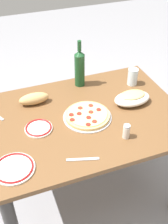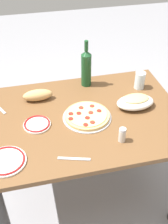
{
  "view_description": "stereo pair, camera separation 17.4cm",
  "coord_description": "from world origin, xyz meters",
  "px_view_note": "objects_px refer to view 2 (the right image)",
  "views": [
    {
      "loc": [
        -0.48,
        -1.28,
        1.85
      ],
      "look_at": [
        0.0,
        0.0,
        0.77
      ],
      "focal_mm": 46.13,
      "sensor_mm": 36.0,
      "label": 1
    },
    {
      "loc": [
        -0.31,
        -1.33,
        1.85
      ],
      "look_at": [
        0.0,
        0.0,
        0.77
      ],
      "focal_mm": 46.13,
      "sensor_mm": 36.0,
      "label": 2
    }
  ],
  "objects_px": {
    "side_plate_far": "(37,124)",
    "water_glass": "(140,80)",
    "bread_loaf": "(38,95)",
    "spice_shaker": "(122,135)",
    "wine_bottle": "(86,68)",
    "baked_pasta_dish": "(135,101)",
    "pepperoni_pizza": "(87,116)",
    "side_plate_near": "(6,161)",
    "dining_table": "(84,131)"
  },
  "relations": [
    {
      "from": "dining_table",
      "to": "side_plate_near",
      "type": "bearing_deg",
      "value": -150.17
    },
    {
      "from": "bread_loaf",
      "to": "spice_shaker",
      "type": "distance_m",
      "value": 0.64
    },
    {
      "from": "bread_loaf",
      "to": "spice_shaker",
      "type": "xyz_separation_m",
      "value": [
        0.41,
        -0.49,
        0.01
      ]
    },
    {
      "from": "water_glass",
      "to": "spice_shaker",
      "type": "distance_m",
      "value": 0.56
    },
    {
      "from": "pepperoni_pizza",
      "to": "side_plate_near",
      "type": "distance_m",
      "value": 0.55
    },
    {
      "from": "wine_bottle",
      "to": "bread_loaf",
      "type": "height_order",
      "value": "wine_bottle"
    },
    {
      "from": "pepperoni_pizza",
      "to": "side_plate_near",
      "type": "bearing_deg",
      "value": -152.81
    },
    {
      "from": "wine_bottle",
      "to": "water_glass",
      "type": "bearing_deg",
      "value": -19.44
    },
    {
      "from": "baked_pasta_dish",
      "to": "water_glass",
      "type": "height_order",
      "value": "water_glass"
    },
    {
      "from": "pepperoni_pizza",
      "to": "side_plate_near",
      "type": "xyz_separation_m",
      "value": [
        -0.49,
        -0.25,
        -0.01
      ]
    },
    {
      "from": "pepperoni_pizza",
      "to": "baked_pasta_dish",
      "type": "bearing_deg",
      "value": 6.58
    },
    {
      "from": "dining_table",
      "to": "side_plate_far",
      "type": "bearing_deg",
      "value": -175.58
    },
    {
      "from": "dining_table",
      "to": "water_glass",
      "type": "bearing_deg",
      "value": 26.02
    },
    {
      "from": "wine_bottle",
      "to": "side_plate_near",
      "type": "distance_m",
      "value": 0.85
    },
    {
      "from": "baked_pasta_dish",
      "to": "side_plate_far",
      "type": "relative_size",
      "value": 1.49
    },
    {
      "from": "pepperoni_pizza",
      "to": "bread_loaf",
      "type": "distance_m",
      "value": 0.37
    },
    {
      "from": "wine_bottle",
      "to": "spice_shaker",
      "type": "distance_m",
      "value": 0.61
    },
    {
      "from": "pepperoni_pizza",
      "to": "baked_pasta_dish",
      "type": "xyz_separation_m",
      "value": [
        0.32,
        0.04,
        0.03
      ]
    },
    {
      "from": "spice_shaker",
      "to": "bread_loaf",
      "type": "bearing_deg",
      "value": 129.6
    },
    {
      "from": "pepperoni_pizza",
      "to": "bread_loaf",
      "type": "height_order",
      "value": "bread_loaf"
    },
    {
      "from": "baked_pasta_dish",
      "to": "bread_loaf",
      "type": "bearing_deg",
      "value": 159.79
    },
    {
      "from": "dining_table",
      "to": "spice_shaker",
      "type": "xyz_separation_m",
      "value": [
        0.15,
        -0.26,
        0.17
      ]
    },
    {
      "from": "wine_bottle",
      "to": "side_plate_near",
      "type": "bearing_deg",
      "value": -132.97
    },
    {
      "from": "side_plate_far",
      "to": "wine_bottle",
      "type": "bearing_deg",
      "value": 43.3
    },
    {
      "from": "side_plate_near",
      "to": "spice_shaker",
      "type": "distance_m",
      "value": 0.63
    },
    {
      "from": "dining_table",
      "to": "side_plate_near",
      "type": "distance_m",
      "value": 0.56
    },
    {
      "from": "water_glass",
      "to": "bread_loaf",
      "type": "bearing_deg",
      "value": 178.67
    },
    {
      "from": "pepperoni_pizza",
      "to": "baked_pasta_dish",
      "type": "distance_m",
      "value": 0.33
    },
    {
      "from": "baked_pasta_dish",
      "to": "wine_bottle",
      "type": "height_order",
      "value": "wine_bottle"
    },
    {
      "from": "baked_pasta_dish",
      "to": "bread_loaf",
      "type": "height_order",
      "value": "baked_pasta_dish"
    },
    {
      "from": "wine_bottle",
      "to": "water_glass",
      "type": "height_order",
      "value": "wine_bottle"
    },
    {
      "from": "side_plate_far",
      "to": "spice_shaker",
      "type": "xyz_separation_m",
      "value": [
        0.44,
        -0.24,
        0.03
      ]
    },
    {
      "from": "pepperoni_pizza",
      "to": "side_plate_near",
      "type": "height_order",
      "value": "pepperoni_pizza"
    },
    {
      "from": "pepperoni_pizza",
      "to": "water_glass",
      "type": "bearing_deg",
      "value": 28.94
    },
    {
      "from": "pepperoni_pizza",
      "to": "side_plate_near",
      "type": "relative_size",
      "value": 1.39
    },
    {
      "from": "pepperoni_pizza",
      "to": "water_glass",
      "type": "height_order",
      "value": "water_glass"
    },
    {
      "from": "pepperoni_pizza",
      "to": "wine_bottle",
      "type": "distance_m",
      "value": 0.39
    },
    {
      "from": "pepperoni_pizza",
      "to": "water_glass",
      "type": "distance_m",
      "value": 0.49
    },
    {
      "from": "spice_shaker",
      "to": "side_plate_near",
      "type": "bearing_deg",
      "value": -178.81
    },
    {
      "from": "water_glass",
      "to": "side_plate_near",
      "type": "xyz_separation_m",
      "value": [
        -0.92,
        -0.49,
        -0.05
      ]
    },
    {
      "from": "side_plate_far",
      "to": "water_glass",
      "type": "bearing_deg",
      "value": 18.07
    },
    {
      "from": "side_plate_near",
      "to": "spice_shaker",
      "type": "bearing_deg",
      "value": 1.19
    },
    {
      "from": "dining_table",
      "to": "side_plate_far",
      "type": "height_order",
      "value": "side_plate_far"
    },
    {
      "from": "water_glass",
      "to": "spice_shaker",
      "type": "height_order",
      "value": "water_glass"
    },
    {
      "from": "wine_bottle",
      "to": "spice_shaker",
      "type": "xyz_separation_m",
      "value": [
        0.06,
        -0.6,
        -0.09
      ]
    },
    {
      "from": "side_plate_far",
      "to": "bread_loaf",
      "type": "xyz_separation_m",
      "value": [
        0.03,
        0.26,
        0.03
      ]
    },
    {
      "from": "bread_loaf",
      "to": "spice_shaker",
      "type": "bearing_deg",
      "value": -50.4
    },
    {
      "from": "baked_pasta_dish",
      "to": "side_plate_far",
      "type": "height_order",
      "value": "baked_pasta_dish"
    },
    {
      "from": "bread_loaf",
      "to": "water_glass",
      "type": "bearing_deg",
      "value": -1.33
    },
    {
      "from": "baked_pasta_dish",
      "to": "side_plate_near",
      "type": "bearing_deg",
      "value": -160.44
    }
  ]
}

